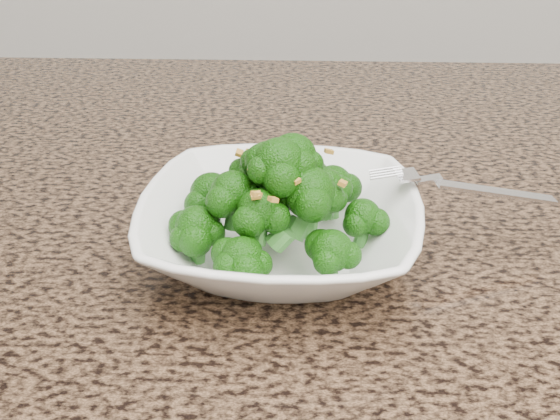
# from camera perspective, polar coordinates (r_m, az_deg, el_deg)

# --- Properties ---
(granite_counter) EXTENTS (1.64, 1.04, 0.03)m
(granite_counter) POSITION_cam_1_polar(r_m,az_deg,el_deg) (0.75, 9.83, -0.76)
(granite_counter) COLOR brown
(granite_counter) RESTS_ON cabinet
(bowl) EXTENTS (0.26, 0.26, 0.06)m
(bowl) POSITION_cam_1_polar(r_m,az_deg,el_deg) (0.63, 0.00, -1.54)
(bowl) COLOR white
(bowl) RESTS_ON granite_counter
(broccoli_pile) EXTENTS (0.22, 0.22, 0.08)m
(broccoli_pile) POSITION_cam_1_polar(r_m,az_deg,el_deg) (0.60, -0.00, 4.18)
(broccoli_pile) COLOR #165609
(broccoli_pile) RESTS_ON bowl
(garlic_topping) EXTENTS (0.13, 0.13, 0.01)m
(garlic_topping) POSITION_cam_1_polar(r_m,az_deg,el_deg) (0.58, -0.00, 7.87)
(garlic_topping) COLOR gold
(garlic_topping) RESTS_ON broccoli_pile
(fork) EXTENTS (0.19, 0.06, 0.01)m
(fork) POSITION_cam_1_polar(r_m,az_deg,el_deg) (0.65, 12.35, 2.44)
(fork) COLOR silver
(fork) RESTS_ON bowl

